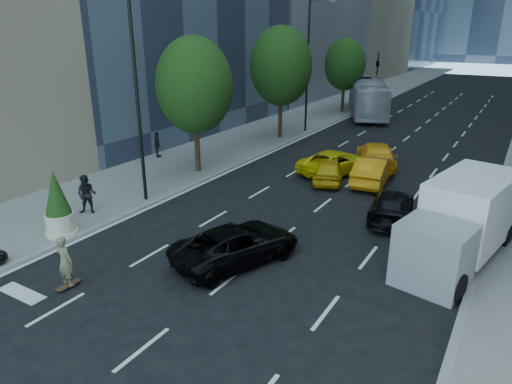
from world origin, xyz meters
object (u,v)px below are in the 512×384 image
Objects in this scene: skateboarder at (65,264)px; planter_shrub at (58,204)px; city_bus at (368,97)px; box_truck at (461,221)px; black_sedan_mercedes at (392,206)px; black_sedan_lincoln at (237,244)px.

planter_shrub reaches higher than skateboarder.
city_bus is 29.33m from box_truck.
city_bus is at bearing -80.07° from black_sedan_mercedes.
black_sedan_mercedes is at bearing -98.26° from black_sedan_lincoln.
skateboarder is 4.17m from planter_shrub.
city_bus reaches higher than planter_shrub.
skateboarder is 5.68m from black_sedan_lincoln.
skateboarder is 0.64× the size of planter_shrub.
black_sedan_lincoln is 1.81× the size of planter_shrub.
skateboarder is 0.26× the size of box_truck.
black_sedan_mercedes is (7.40, 11.00, -0.23)m from skateboarder.
skateboarder is 0.39× the size of black_sedan_mercedes.
planter_shrub is at bearing -144.72° from box_truck.
city_bus is (-5.30, 30.91, 1.01)m from black_sedan_lincoln.
black_sedan_lincoln is at bearing -136.85° from box_truck.
box_truck is at bearing 129.93° from black_sedan_mercedes.
black_sedan_mercedes is (3.70, 6.70, -0.04)m from black_sedan_lincoln.
city_bus reaches higher than skateboarder.
planter_shrub is at bearing 35.98° from black_sedan_lincoln.
black_sedan_lincoln is at bearing -102.63° from city_bus.
planter_shrub is at bearing -34.83° from skateboarder.
skateboarder is at bearing -109.76° from city_bus.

